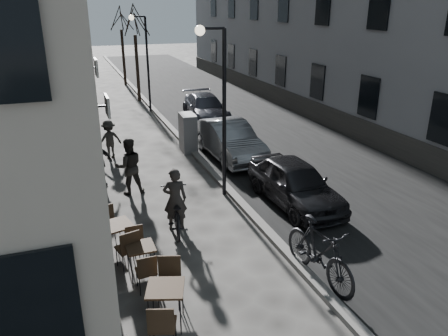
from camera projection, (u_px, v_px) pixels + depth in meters
ground at (330, 313)px, 8.49m from camera, size 120.00×120.00×0.00m
road at (228, 114)px, 23.78m from camera, size 7.30×60.00×0.00m
kerb at (162, 118)px, 22.59m from camera, size 0.25×60.00×0.12m
streetlamp_near at (219, 95)px, 12.59m from camera, size 0.90×0.28×5.09m
streetlamp_far at (144, 53)px, 23.14m from camera, size 0.90×0.28×5.09m
tree_near at (134, 21)px, 25.26m from camera, size 2.40×2.40×5.70m
tree_far at (120, 18)px, 30.54m from camera, size 2.40×2.40×5.70m
bistro_set_a at (166, 302)px, 8.01m from camera, size 0.95×1.70×0.97m
bistro_set_b at (141, 258)px, 9.50m from camera, size 0.61×1.48×0.87m
bistro_set_c at (118, 237)px, 10.23m from camera, size 0.84×1.74×0.99m
sign_board at (115, 330)px, 7.39m from camera, size 0.37×0.64×1.11m
utility_cabinet at (188, 133)px, 17.52m from camera, size 0.60×1.04×1.53m
bicycle at (175, 211)px, 11.49m from camera, size 1.03×2.08×1.05m
cyclist_rider at (175, 199)px, 11.37m from camera, size 0.69×0.51×1.71m
pedestrian_near at (129, 166)px, 13.53m from camera, size 0.88×0.69×1.80m
pedestrian_mid at (109, 139)px, 16.71m from camera, size 1.09×0.82×1.50m
pedestrian_far at (98, 163)px, 14.14m from camera, size 0.99×0.60×1.58m
car_near at (295, 183)px, 12.89m from camera, size 1.70×3.98×1.34m
car_mid at (229, 140)px, 16.82m from camera, size 1.68×4.35×1.41m
car_far at (206, 108)px, 22.28m from camera, size 2.08×4.52×1.28m
moped at (319, 252)px, 9.27m from camera, size 0.89×2.33×1.37m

